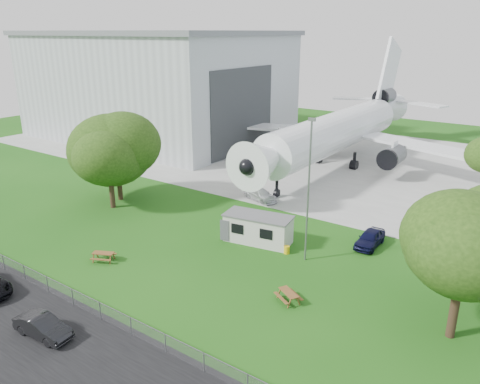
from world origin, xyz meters
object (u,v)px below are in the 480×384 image
Objects in this scene: airliner at (340,129)px; picnic_east at (288,301)px; picnic_west at (104,261)px; hangar at (158,84)px; car_centre_sedan at (43,327)px; site_cabin at (258,229)px.

airliner reaches higher than picnic_east.
picnic_west and picnic_east have the same top height.
airliner is at bearing 138.69° from picnic_east.
picnic_west is at bearing -95.24° from airliner.
hangar reaches higher than car_centre_sedan.
picnic_west is 0.43× the size of car_centre_sedan.
site_cabin reaches higher than picnic_west.
airliner reaches higher than car_centre_sedan.
site_cabin is 3.85× the size of picnic_east.
airliner is 29.62m from site_cabin.
airliner is 26.52× the size of picnic_west.
car_centre_sedan is at bearing -52.47° from hangar.
airliner is at bearing -0.22° from hangar.
airliner is 40.18m from picnic_west.
hangar reaches higher than picnic_west.
hangar is 61.08m from picnic_east.
picnic_west is (32.33, -39.81, -9.41)m from hangar.
site_cabin is (4.95, -28.93, -3.96)m from airliner.
picnic_east is at bearing -13.70° from picnic_west.
picnic_east is (12.26, -36.14, -5.27)m from airliner.
picnic_west is 10.41m from car_centre_sedan.
picnic_east is 0.43× the size of car_centre_sedan.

